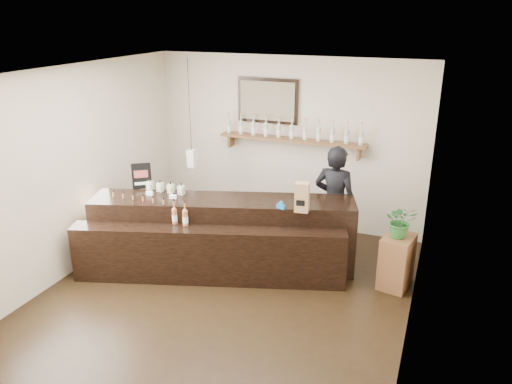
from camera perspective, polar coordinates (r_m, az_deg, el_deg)
The scene contains 10 objects.
ground at distance 6.60m, azimuth -3.44°, elevation -11.52°, with size 5.00×5.00×0.00m, color black.
room_shell at distance 5.89m, azimuth -3.78°, elevation 2.75°, with size 5.00×5.00×5.00m.
back_wall_decor at distance 8.06m, azimuth 2.41°, elevation 7.93°, with size 2.66×0.96×1.69m.
counter at distance 6.96m, azimuth -4.27°, elevation -5.31°, with size 3.65×2.03×1.18m.
promo_sign at distance 7.37m, azimuth -12.95°, elevation 1.79°, with size 0.24×0.17×0.38m.
paper_bag at distance 6.38m, azimuth 5.28°, elevation -0.60°, with size 0.19×0.15×0.39m.
tape_dispenser at distance 6.51m, azimuth 2.87°, elevation -1.58°, with size 0.13×0.08×0.10m.
side_cabinet at distance 6.84m, azimuth 15.76°, elevation -7.65°, with size 0.44×0.55×0.71m.
potted_plant at distance 6.60m, azimuth 16.23°, elevation -3.21°, with size 0.40×0.34×0.44m, color #286428.
shopkeeper at distance 7.22m, azimuth 9.01°, elevation -0.40°, with size 0.70×0.46×1.91m, color black.
Camera 1 is at (2.41, -5.08, 3.45)m, focal length 35.00 mm.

